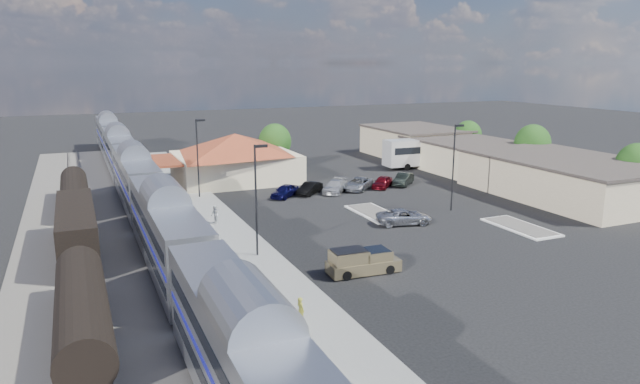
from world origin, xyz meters
name	(u,v)px	position (x,y,z in m)	size (l,w,h in m)	color
ground	(348,223)	(0.00, 0.00, 0.00)	(280.00, 280.00, 0.00)	black
railbed	(112,225)	(-21.00, 8.00, 0.06)	(16.00, 100.00, 0.12)	#4C4944
platform	(211,220)	(-12.00, 6.00, 0.09)	(5.50, 92.00, 0.18)	gray
passenger_train	(136,181)	(-18.00, 14.26, 2.87)	(3.00, 104.00, 5.55)	silver
freight_cars	(77,232)	(-24.00, 0.12, 1.93)	(2.80, 46.00, 4.00)	black
station_depot	(235,157)	(-4.56, 24.00, 3.13)	(18.35, 12.24, 6.20)	beige
buildings_east	(485,159)	(28.00, 14.28, 2.27)	(14.40, 51.40, 4.80)	#C6B28C
traffic_island_south	(375,213)	(4.00, 2.00, 0.10)	(3.30, 7.50, 0.21)	silver
traffic_island_north	(520,227)	(14.00, -8.00, 0.10)	(3.30, 7.50, 0.21)	silver
lamp_plat_s	(257,191)	(-10.90, -6.00, 5.34)	(1.08, 0.25, 9.00)	black
lamp_plat_n	(198,152)	(-10.90, 16.00, 5.34)	(1.08, 0.25, 9.00)	black
lamp_lot	(454,160)	(12.10, 0.00, 5.34)	(1.08, 0.25, 9.00)	black
tree_east_a	(637,165)	(34.00, -4.00, 3.89)	(4.56, 4.56, 6.42)	#382314
tree_east_b	(532,144)	(34.00, 12.00, 4.22)	(4.94, 4.94, 6.96)	#382314
tree_east_c	(468,136)	(34.00, 26.00, 3.76)	(4.41, 4.41, 6.21)	#382314
tree_depot	(275,141)	(3.00, 30.00, 4.02)	(4.71, 4.71, 6.63)	#382314
pickup_truck	(363,262)	(-4.93, -12.52, 0.88)	(5.43, 2.22, 1.85)	#93835A
suv	(404,217)	(4.72, -2.53, 0.73)	(2.43, 5.28, 1.47)	#AAACB3
coach_bus	(427,151)	(24.00, 22.52, 2.45)	(13.38, 3.41, 4.26)	silver
person_a	(301,310)	(-12.34, -18.73, 0.99)	(0.59, 0.39, 1.63)	gold
person_b	(215,215)	(-11.97, 4.23, 1.07)	(0.87, 0.68, 1.78)	silver
parked_car_a	(285,191)	(-1.90, 12.54, 0.74)	(1.75, 4.34, 1.48)	#0C0C3C
parked_car_b	(310,188)	(1.30, 12.84, 0.71)	(1.51, 4.32, 1.42)	black
parked_car_c	(335,186)	(4.50, 12.54, 0.74)	(2.06, 5.08, 1.47)	silver
parked_car_d	(358,184)	(7.70, 12.84, 0.73)	(2.42, 5.25, 1.46)	gray
parked_car_e	(382,182)	(10.90, 12.54, 0.73)	(1.72, 4.27, 1.46)	maroon
parked_car_f	(403,179)	(14.10, 12.84, 0.76)	(1.61, 4.61, 1.52)	black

